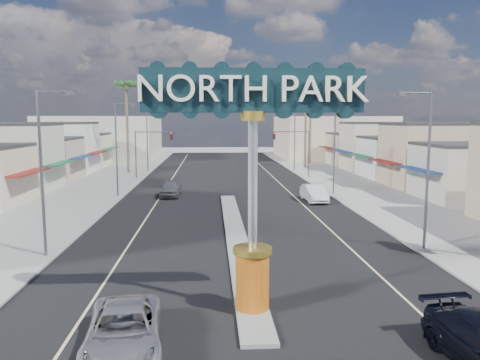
{
  "coord_description": "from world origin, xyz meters",
  "views": [
    {
      "loc": [
        -1.57,
        -15.37,
        7.47
      ],
      "look_at": [
        0.05,
        10.44,
        4.1
      ],
      "focal_mm": 35.0,
      "sensor_mm": 36.0,
      "label": 1
    }
  ],
  "objects": [
    {
      "name": "backdrop_far_right",
      "position": [
        22.0,
        75.0,
        4.0
      ],
      "size": [
        20.0,
        20.0,
        8.0
      ],
      "primitive_type": "cube",
      "color": "beige",
      "rests_on": "ground"
    },
    {
      "name": "storefront_row_left",
      "position": [
        -24.0,
        43.0,
        3.0
      ],
      "size": [
        12.0,
        42.0,
        6.0
      ],
      "primitive_type": "cube",
      "color": "beige",
      "rests_on": "ground"
    },
    {
      "name": "streetlight_r_near",
      "position": [
        10.43,
        10.0,
        5.07
      ],
      "size": [
        2.03,
        0.22,
        9.0
      ],
      "color": "#47474C",
      "rests_on": "ground"
    },
    {
      "name": "car_parked_left",
      "position": [
        -5.5,
        30.04,
        0.8
      ],
      "size": [
        2.0,
        4.73,
        1.6
      ],
      "primitive_type": "imported",
      "rotation": [
        0.0,
        0.0,
        -0.02
      ],
      "color": "slate",
      "rests_on": "ground"
    },
    {
      "name": "traffic_signal_left",
      "position": [
        -9.18,
        43.99,
        4.27
      ],
      "size": [
        5.09,
        0.45,
        6.0
      ],
      "color": "#47474C",
      "rests_on": "ground"
    },
    {
      "name": "palm_right_far",
      "position": [
        15.0,
        62.0,
        12.39
      ],
      "size": [
        2.6,
        2.6,
        14.1
      ],
      "color": "brown",
      "rests_on": "ground"
    },
    {
      "name": "sidewalk_left",
      "position": [
        -14.0,
        30.0,
        0.06
      ],
      "size": [
        8.0,
        120.0,
        0.12
      ],
      "primitive_type": "cube",
      "color": "gray",
      "rests_on": "ground"
    },
    {
      "name": "streetlight_l_far",
      "position": [
        -10.43,
        52.0,
        5.07
      ],
      "size": [
        2.03,
        0.22,
        9.0
      ],
      "color": "#47474C",
      "rests_on": "ground"
    },
    {
      "name": "traffic_signal_right",
      "position": [
        9.18,
        43.99,
        4.27
      ],
      "size": [
        5.09,
        0.45,
        6.0
      ],
      "color": "#47474C",
      "rests_on": "ground"
    },
    {
      "name": "median_island",
      "position": [
        0.0,
        14.0,
        0.08
      ],
      "size": [
        1.3,
        30.0,
        0.16
      ],
      "primitive_type": "cube",
      "color": "gray",
      "rests_on": "ground"
    },
    {
      "name": "storefront_row_right",
      "position": [
        24.0,
        43.0,
        3.0
      ],
      "size": [
        12.0,
        42.0,
        6.0
      ],
      "primitive_type": "cube",
      "color": "#B7B29E",
      "rests_on": "ground"
    },
    {
      "name": "backdrop_far_left",
      "position": [
        -22.0,
        75.0,
        4.0
      ],
      "size": [
        20.0,
        20.0,
        8.0
      ],
      "primitive_type": "cube",
      "color": "#B7B29E",
      "rests_on": "ground"
    },
    {
      "name": "suv_left",
      "position": [
        -4.42,
        -0.87,
        0.72
      ],
      "size": [
        2.94,
        5.39,
        1.43
      ],
      "primitive_type": "imported",
      "rotation": [
        0.0,
        0.0,
        0.11
      ],
      "color": "#B5B5BA",
      "rests_on": "ground"
    },
    {
      "name": "car_parked_right",
      "position": [
        7.82,
        26.31,
        0.77
      ],
      "size": [
        1.83,
        4.74,
        1.54
      ],
      "primitive_type": "imported",
      "rotation": [
        0.0,
        0.0,
        0.04
      ],
      "color": "silver",
      "rests_on": "ground"
    },
    {
      "name": "ground",
      "position": [
        0.0,
        30.0,
        0.0
      ],
      "size": [
        160.0,
        160.0,
        0.0
      ],
      "primitive_type": "plane",
      "color": "gray",
      "rests_on": "ground"
    },
    {
      "name": "streetlight_l_near",
      "position": [
        -10.43,
        10.0,
        5.07
      ],
      "size": [
        2.03,
        0.22,
        9.0
      ],
      "color": "#47474C",
      "rests_on": "ground"
    },
    {
      "name": "streetlight_r_mid",
      "position": [
        10.43,
        30.0,
        5.07
      ],
      "size": [
        2.03,
        0.22,
        9.0
      ],
      "color": "#47474C",
      "rests_on": "ground"
    },
    {
      "name": "streetlight_r_far",
      "position": [
        10.43,
        52.0,
        5.07
      ],
      "size": [
        2.03,
        0.22,
        9.0
      ],
      "color": "#47474C",
      "rests_on": "ground"
    },
    {
      "name": "sidewalk_right",
      "position": [
        14.0,
        30.0,
        0.06
      ],
      "size": [
        8.0,
        120.0,
        0.12
      ],
      "primitive_type": "cube",
      "color": "gray",
      "rests_on": "ground"
    },
    {
      "name": "gateway_sign",
      "position": [
        0.0,
        1.98,
        5.93
      ],
      "size": [
        8.2,
        1.5,
        9.15
      ],
      "color": "#C4550F",
      "rests_on": "median_island"
    },
    {
      "name": "road",
      "position": [
        0.0,
        30.0,
        0.01
      ],
      "size": [
        20.0,
        120.0,
        0.01
      ],
      "primitive_type": "cube",
      "color": "black",
      "rests_on": "ground"
    },
    {
      "name": "palm_left_far",
      "position": [
        -13.0,
        50.0,
        11.5
      ],
      "size": [
        2.6,
        2.6,
        13.1
      ],
      "color": "brown",
      "rests_on": "ground"
    },
    {
      "name": "streetlight_l_mid",
      "position": [
        -10.43,
        30.0,
        5.07
      ],
      "size": [
        2.03,
        0.22,
        9.0
      ],
      "color": "#47474C",
      "rests_on": "ground"
    },
    {
      "name": "palm_right_mid",
      "position": [
        13.0,
        56.0,
        10.6
      ],
      "size": [
        2.6,
        2.6,
        12.1
      ],
      "color": "brown",
      "rests_on": "ground"
    }
  ]
}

